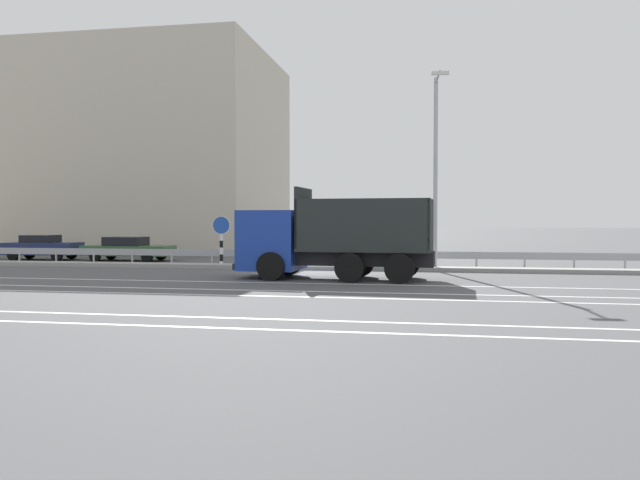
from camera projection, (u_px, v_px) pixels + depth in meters
The scene contains 14 objects.
ground_plane at pixel (302, 273), 25.54m from camera, with size 320.00×320.00×0.00m, color #4C4C4F.
lane_strip_0 at pixel (329, 284), 21.39m from camera, with size 68.42×0.16×0.01m, color silver.
lane_strip_1 at pixel (316, 291), 19.07m from camera, with size 68.42×0.16×0.01m, color silver.
lane_strip_2 at pixel (307, 297), 17.71m from camera, with size 68.42×0.16×0.01m, color silver.
lane_strip_3 at pixel (272, 319), 13.75m from camera, with size 68.42×0.16×0.01m, color silver.
lane_strip_4 at pixel (255, 329), 12.50m from camera, with size 68.42×0.16×0.01m, color silver.
median_island at pixel (312, 267), 27.67m from camera, with size 37.63×1.10×0.18m, color gray.
median_guardrail at pixel (317, 255), 28.93m from camera, with size 68.42×0.09×0.78m.
dump_truck at pixel (311, 244), 23.34m from camera, with size 7.34×2.93×3.39m.
median_road_sign at pixel (221, 240), 28.37m from camera, with size 0.84×0.16×2.38m.
street_lamp_1 at pixel (436, 164), 26.48m from camera, with size 0.71×2.05×8.25m.
parked_car_2 at pixel (42, 247), 34.17m from camera, with size 4.10×2.01×1.37m.
parked_car_3 at pixel (128, 248), 33.38m from camera, with size 4.75×1.87×1.29m.
background_building_0 at pixel (151, 155), 45.75m from camera, with size 17.62×14.30×13.98m, color beige.
Camera 1 is at (5.24, -24.95, 2.19)m, focal length 35.00 mm.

